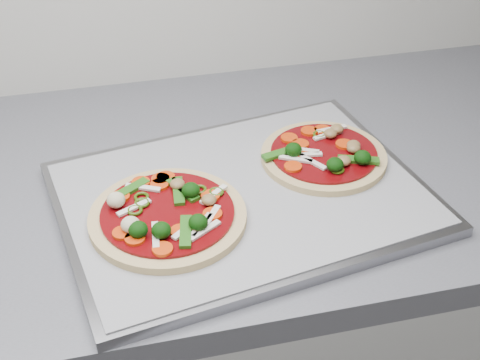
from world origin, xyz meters
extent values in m
cube|color=slate|center=(0.00, 1.30, 0.88)|extent=(3.60, 0.60, 0.04)
cube|color=gray|center=(0.32, 1.22, 0.91)|extent=(0.54, 0.43, 0.02)
cube|color=#9D9DA3|center=(0.32, 1.22, 0.92)|extent=(0.51, 0.41, 0.00)
cylinder|color=tan|center=(0.21, 1.18, 0.92)|extent=(0.22, 0.22, 0.01)
cylinder|color=maroon|center=(0.21, 1.18, 0.93)|extent=(0.19, 0.19, 0.00)
ellipsoid|color=beige|center=(0.17, 1.15, 0.94)|extent=(0.03, 0.03, 0.02)
cylinder|color=red|center=(0.21, 1.25, 0.93)|extent=(0.03, 0.03, 0.00)
cylinder|color=red|center=(0.15, 1.15, 0.93)|extent=(0.03, 0.03, 0.00)
ellipsoid|color=olive|center=(0.27, 1.18, 0.94)|extent=(0.02, 0.02, 0.01)
cube|color=white|center=(0.25, 1.14, 0.93)|extent=(0.04, 0.04, 0.00)
ellipsoid|color=beige|center=(0.15, 1.21, 0.94)|extent=(0.03, 0.03, 0.02)
cylinder|color=red|center=(0.16, 1.22, 0.93)|extent=(0.03, 0.03, 0.00)
ellipsoid|color=olive|center=(0.25, 1.14, 0.94)|extent=(0.03, 0.03, 0.01)
cube|color=#2F6417|center=(0.17, 1.23, 0.93)|extent=(0.06, 0.04, 0.00)
ellipsoid|color=#0A3807|center=(0.20, 1.13, 0.94)|extent=(0.03, 0.03, 0.02)
torus|color=#2E480A|center=(0.28, 1.20, 0.93)|extent=(0.03, 0.03, 0.00)
cube|color=white|center=(0.23, 1.14, 0.93)|extent=(0.04, 0.04, 0.00)
cylinder|color=red|center=(0.20, 1.11, 0.93)|extent=(0.03, 0.03, 0.00)
cylinder|color=red|center=(0.22, 1.25, 0.93)|extent=(0.03, 0.03, 0.00)
torus|color=#2E480A|center=(0.26, 1.21, 0.93)|extent=(0.02, 0.02, 0.00)
cylinder|color=red|center=(0.27, 1.20, 0.93)|extent=(0.04, 0.04, 0.00)
cube|color=white|center=(0.19, 1.23, 0.93)|extent=(0.05, 0.03, 0.00)
cube|color=white|center=(0.17, 1.19, 0.93)|extent=(0.05, 0.03, 0.00)
torus|color=#2E480A|center=(0.17, 1.19, 0.93)|extent=(0.03, 0.03, 0.00)
cube|color=white|center=(0.26, 1.15, 0.93)|extent=(0.03, 0.04, 0.00)
cylinder|color=red|center=(0.22, 1.14, 0.93)|extent=(0.03, 0.03, 0.00)
ellipsoid|color=#0A3807|center=(0.17, 1.14, 0.94)|extent=(0.03, 0.03, 0.02)
cylinder|color=red|center=(0.21, 1.24, 0.93)|extent=(0.03, 0.03, 0.00)
ellipsoid|color=olive|center=(0.23, 1.23, 0.94)|extent=(0.03, 0.03, 0.01)
cube|color=white|center=(0.25, 1.13, 0.93)|extent=(0.04, 0.03, 0.00)
torus|color=#2E480A|center=(0.18, 1.20, 0.93)|extent=(0.02, 0.02, 0.00)
ellipsoid|color=#0A3807|center=(0.25, 1.14, 0.94)|extent=(0.03, 0.03, 0.02)
cube|color=white|center=(0.28, 1.20, 0.93)|extent=(0.04, 0.04, 0.00)
cylinder|color=red|center=(0.17, 1.13, 0.93)|extent=(0.03, 0.03, 0.00)
cylinder|color=red|center=(0.19, 1.25, 0.93)|extent=(0.03, 0.03, 0.00)
cylinder|color=red|center=(0.27, 1.16, 0.93)|extent=(0.03, 0.03, 0.00)
cube|color=white|center=(0.19, 1.13, 0.93)|extent=(0.01, 0.05, 0.00)
cube|color=#2F6417|center=(0.24, 1.22, 0.93)|extent=(0.04, 0.06, 0.00)
ellipsoid|color=#0A3807|center=(0.25, 1.20, 0.94)|extent=(0.03, 0.03, 0.02)
cube|color=#2F6417|center=(0.23, 1.13, 0.93)|extent=(0.02, 0.06, 0.00)
torus|color=#2E480A|center=(0.19, 1.21, 0.93)|extent=(0.03, 0.03, 0.00)
cube|color=#2F6417|center=(0.23, 1.22, 0.93)|extent=(0.02, 0.06, 0.00)
cylinder|color=tan|center=(0.45, 1.27, 0.92)|extent=(0.20, 0.20, 0.01)
cylinder|color=maroon|center=(0.45, 1.27, 0.93)|extent=(0.17, 0.17, 0.00)
cylinder|color=red|center=(0.47, 1.32, 0.93)|extent=(0.03, 0.03, 0.00)
cube|color=white|center=(0.42, 1.27, 0.93)|extent=(0.05, 0.03, 0.00)
cube|color=white|center=(0.41, 1.25, 0.93)|extent=(0.05, 0.03, 0.00)
cylinder|color=red|center=(0.41, 1.31, 0.93)|extent=(0.04, 0.04, 0.00)
cube|color=#2F6417|center=(0.49, 1.23, 0.93)|extent=(0.06, 0.03, 0.00)
cylinder|color=red|center=(0.40, 1.24, 0.93)|extent=(0.04, 0.04, 0.00)
ellipsoid|color=olive|center=(0.47, 1.23, 0.94)|extent=(0.03, 0.03, 0.01)
ellipsoid|color=olive|center=(0.49, 1.26, 0.94)|extent=(0.03, 0.03, 0.01)
ellipsoid|color=#0A3807|center=(0.41, 1.27, 0.94)|extent=(0.03, 0.03, 0.02)
cube|color=white|center=(0.42, 1.26, 0.93)|extent=(0.05, 0.01, 0.00)
ellipsoid|color=olive|center=(0.49, 1.31, 0.94)|extent=(0.02, 0.02, 0.01)
ellipsoid|color=#0A3807|center=(0.49, 1.23, 0.94)|extent=(0.03, 0.03, 0.02)
torus|color=#2E480A|center=(0.46, 1.31, 0.93)|extent=(0.03, 0.03, 0.00)
cube|color=white|center=(0.43, 1.24, 0.93)|extent=(0.03, 0.05, 0.00)
torus|color=#2E480A|center=(0.45, 1.22, 0.93)|extent=(0.02, 0.02, 0.00)
cube|color=white|center=(0.48, 1.32, 0.93)|extent=(0.05, 0.01, 0.00)
cylinder|color=red|center=(0.45, 1.32, 0.93)|extent=(0.03, 0.03, 0.00)
ellipsoid|color=olive|center=(0.47, 1.30, 0.94)|extent=(0.02, 0.02, 0.01)
cube|color=#2F6417|center=(0.39, 1.27, 0.93)|extent=(0.06, 0.03, 0.00)
cube|color=white|center=(0.47, 1.30, 0.93)|extent=(0.05, 0.02, 0.00)
ellipsoid|color=olive|center=(0.50, 1.26, 0.94)|extent=(0.03, 0.03, 0.01)
cylinder|color=red|center=(0.49, 1.27, 0.93)|extent=(0.03, 0.03, 0.00)
cylinder|color=red|center=(0.42, 1.27, 0.93)|extent=(0.03, 0.03, 0.00)
ellipsoid|color=#0A3807|center=(0.45, 1.22, 0.94)|extent=(0.03, 0.03, 0.02)
cylinder|color=red|center=(0.42, 1.29, 0.93)|extent=(0.03, 0.03, 0.00)
camera|label=1|loc=(0.15, 0.52, 1.46)|focal=50.00mm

